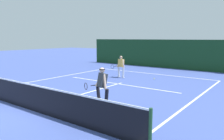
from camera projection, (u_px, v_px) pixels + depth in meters
name	position (u px, v px, depth m)	size (l,w,h in m)	color
ground_plane	(29.00, 110.00, 8.57)	(80.00, 80.00, 0.00)	#40539F
court_line_baseline_far	(153.00, 74.00, 17.09)	(9.52, 0.10, 0.01)	white
court_line_service	(118.00, 84.00, 13.36)	(7.76, 0.10, 0.01)	white
court_line_centre	(86.00, 93.00, 11.11)	(0.10, 6.40, 0.01)	white
tennis_net	(28.00, 96.00, 8.49)	(10.44, 0.09, 1.06)	#1E4723
player_near	(102.00, 85.00, 8.86)	(1.12, 0.80, 1.59)	black
player_far	(121.00, 66.00, 15.34)	(0.85, 0.82, 1.52)	silver
tennis_ball	(154.00, 79.00, 14.86)	(0.07, 0.07, 0.07)	#D1E033
back_fence_windscreen	(172.00, 54.00, 19.97)	(17.82, 0.12, 2.61)	#163A1D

